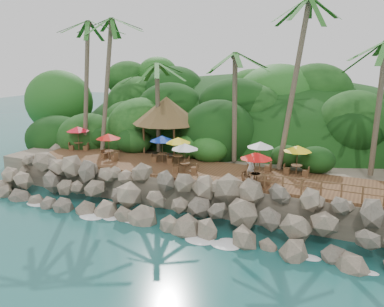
% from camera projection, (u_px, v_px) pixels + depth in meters
% --- Properties ---
extents(ground, '(140.00, 140.00, 0.00)m').
position_uv_depth(ground, '(150.00, 230.00, 24.34)').
color(ground, '#19514F').
rests_on(ground, ground).
extents(land_base, '(32.00, 25.20, 2.10)m').
position_uv_depth(land_base, '(236.00, 154.00, 38.17)').
color(land_base, gray).
rests_on(land_base, ground).
extents(jungle_hill, '(44.80, 28.00, 15.40)m').
position_uv_depth(jungle_hill, '(258.00, 149.00, 45.03)').
color(jungle_hill, '#143811').
rests_on(jungle_hill, ground).
extents(seawall, '(29.00, 4.00, 2.30)m').
position_uv_depth(seawall, '(166.00, 201.00, 25.82)').
color(seawall, gray).
rests_on(seawall, ground).
extents(terrace, '(26.00, 5.00, 0.20)m').
position_uv_depth(terrace, '(192.00, 170.00, 29.09)').
color(terrace, brown).
rests_on(terrace, land_base).
extents(jungle_foliage, '(44.00, 16.00, 12.00)m').
position_uv_depth(jungle_foliage, '(233.00, 168.00, 37.55)').
color(jungle_foliage, '#143811').
rests_on(jungle_foliage, ground).
extents(foam_line, '(25.20, 0.80, 0.06)m').
position_uv_depth(foam_line, '(153.00, 228.00, 24.59)').
color(foam_line, white).
rests_on(foam_line, ground).
extents(palms, '(28.58, 7.13, 12.83)m').
position_uv_depth(palms, '(199.00, 33.00, 29.57)').
color(palms, brown).
rests_on(palms, ground).
extents(palapa, '(5.64, 5.64, 4.60)m').
position_uv_depth(palapa, '(167.00, 110.00, 33.27)').
color(palapa, brown).
rests_on(palapa, ground).
extents(dining_clusters, '(20.10, 5.11, 2.06)m').
position_uv_depth(dining_clusters, '(192.00, 145.00, 28.69)').
color(dining_clusters, brown).
rests_on(dining_clusters, terrace).
extents(railing, '(7.20, 0.10, 1.00)m').
position_uv_depth(railing, '(321.00, 187.00, 23.09)').
color(railing, brown).
rests_on(railing, terrace).
extents(waiter, '(0.67, 0.56, 1.58)m').
position_uv_depth(waiter, '(251.00, 167.00, 26.57)').
color(waiter, white).
rests_on(waiter, terrace).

